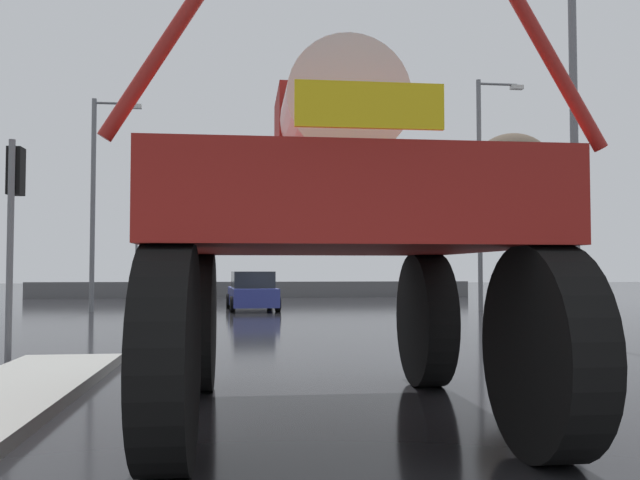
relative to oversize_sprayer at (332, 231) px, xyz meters
name	(u,v)px	position (x,y,z in m)	size (l,w,h in m)	color
ground_plane	(268,323)	(-0.14, 12.90, -2.02)	(120.00, 120.00, 0.00)	black
oversize_sprayer	(332,231)	(0.00, 0.00, 0.00)	(4.16, 5.50, 4.03)	black
sedan_ahead	(252,292)	(-0.48, 19.42, -1.31)	(2.10, 4.21, 1.52)	navy
traffic_signal_near_left	(14,200)	(-4.90, 4.96, 0.78)	(0.24, 0.54, 3.84)	slate
traffic_signal_near_right	(505,210)	(4.00, 4.96, 0.70)	(0.24, 0.54, 3.73)	slate
traffic_signal_far_left	(137,245)	(-5.58, 23.82, 0.69)	(0.24, 0.55, 3.72)	slate
streetlight_near_right	(581,128)	(6.65, 6.95, 2.76)	(2.28, 0.24, 8.56)	slate
streetlight_far_left	(97,193)	(-6.38, 18.95, 2.47)	(1.85, 0.24, 8.11)	slate
streetlight_far_right	(483,183)	(8.55, 18.19, 3.01)	(1.93, 0.24, 9.13)	slate
bare_tree_right	(512,170)	(9.00, 16.39, 3.26)	(2.86, 2.86, 6.62)	#473828
roadside_barrier	(254,290)	(-0.14, 31.15, -1.57)	(25.09, 0.24, 0.90)	#59595B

